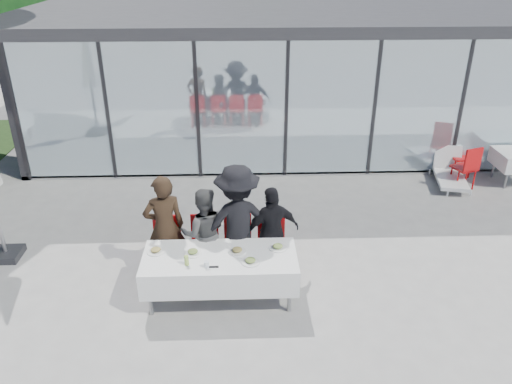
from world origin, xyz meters
TOP-DOWN VIEW (x-y plane):
  - ground at (0.00, 0.00)m, footprint 90.00×90.00m
  - pavilion at (2.00, 8.16)m, footprint 14.80×8.80m
  - dining_table at (-0.33, -0.42)m, footprint 2.26×0.96m
  - diner_a at (-1.20, 0.23)m, footprint 0.80×0.80m
  - diner_chair_a at (-1.20, 0.33)m, footprint 0.44×0.44m
  - diner_b at (-0.60, 0.23)m, footprint 0.80×0.80m
  - diner_chair_b at (-0.60, 0.33)m, footprint 0.44×0.44m
  - diner_c at (-0.07, 0.23)m, footprint 1.43×1.43m
  - diner_chair_c at (-0.07, 0.33)m, footprint 0.44×0.44m
  - diner_d at (0.48, 0.23)m, footprint 1.12×1.12m
  - diner_chair_d at (0.48, 0.33)m, footprint 0.44×0.44m
  - plate_a at (-1.28, -0.27)m, footprint 0.27×0.27m
  - plate_b at (-0.73, -0.34)m, footprint 0.27×0.27m
  - plate_c at (-0.08, -0.32)m, footprint 0.27×0.27m
  - plate_d at (0.53, -0.24)m, footprint 0.27×0.27m
  - plate_extra at (0.11, -0.60)m, footprint 0.27×0.27m
  - juice_bottle at (-0.79, -0.62)m, footprint 0.06×0.06m
  - drinking_glasses at (-0.51, -0.70)m, footprint 0.07×0.07m
  - folded_eyeglasses at (-0.41, -0.70)m, footprint 0.14×0.03m
  - spare_chair_a at (5.07, 4.03)m, footprint 0.51×0.51m
  - spare_chair_b at (4.94, 3.24)m, footprint 0.56×0.56m
  - lounger at (4.71, 3.56)m, footprint 0.85×1.42m

SIDE VIEW (x-z plane):
  - ground at x=0.00m, z-range 0.00..0.00m
  - lounger at x=4.71m, z-range -0.10..0.62m
  - diner_chair_a at x=-1.20m, z-range 0.05..1.03m
  - diner_chair_b at x=-0.60m, z-range 0.05..1.03m
  - diner_chair_c at x=-0.07m, z-range 0.05..1.03m
  - diner_chair_d at x=0.48m, z-range 0.05..1.03m
  - spare_chair_a at x=5.07m, z-range 0.05..1.03m
  - spare_chair_b at x=4.94m, z-range 0.05..1.03m
  - dining_table at x=-0.33m, z-range 0.16..0.91m
  - folded_eyeglasses at x=-0.41m, z-range 0.75..0.76m
  - diner_b at x=-0.60m, z-range 0.00..1.52m
  - diner_d at x=0.48m, z-range 0.00..1.53m
  - plate_a at x=-1.28m, z-range 0.74..0.81m
  - plate_b at x=-0.73m, z-range 0.74..0.81m
  - plate_c at x=-0.08m, z-range 0.74..0.81m
  - plate_d at x=0.53m, z-range 0.74..0.81m
  - plate_extra at x=0.11m, z-range 0.74..0.81m
  - drinking_glasses at x=-0.51m, z-range 0.75..0.85m
  - juice_bottle at x=-0.79m, z-range 0.75..0.90m
  - diner_a at x=-1.20m, z-range 0.00..1.75m
  - diner_c at x=-0.07m, z-range 0.00..1.90m
  - pavilion at x=2.00m, z-range 0.43..3.87m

